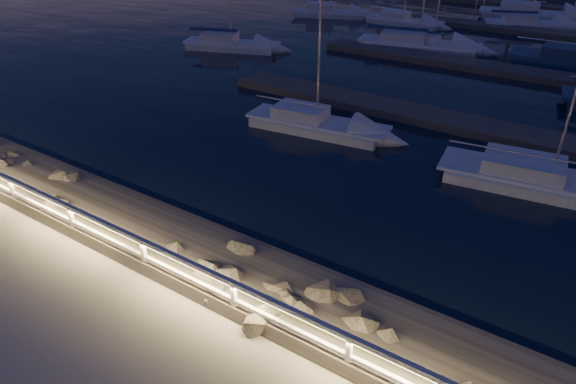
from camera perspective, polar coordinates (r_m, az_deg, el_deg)
name	(u,v)px	position (r m, az deg, el deg)	size (l,w,h in m)	color
ground	(204,300)	(13.08, -9.36, -11.78)	(400.00, 400.00, 0.00)	gray
harbor_water	(508,58)	(39.89, 23.28, 13.50)	(400.00, 440.00, 0.60)	black
guard_rail	(199,275)	(12.63, -9.88, -9.02)	(44.11, 0.12, 1.06)	white
riprap	(189,249)	(15.27, -10.97, -6.23)	(39.54, 2.32, 1.29)	slate
floating_docks	(515,46)	(40.99, 23.86, 14.59)	(22.00, 36.00, 0.40)	#5A514A
sailboat_b	(314,122)	(23.63, 2.85, 7.81)	(6.73, 2.78, 11.13)	silver
sailboat_d	(544,178)	(20.82, 26.60, 1.37)	(7.99, 3.32, 13.11)	silver
sailboat_e	(229,43)	(37.84, -6.56, 16.10)	(6.94, 4.15, 11.52)	silver
sailboat_f	(431,44)	(38.90, 15.57, 15.58)	(6.78, 2.92, 11.20)	silver
sailboat_g	(416,43)	(38.63, 13.99, 15.76)	(8.69, 4.25, 14.21)	silver
sailboat_i	(328,12)	(49.24, 4.50, 19.34)	(7.00, 4.39, 11.67)	silver
sailboat_j	(402,20)	(46.68, 12.50, 18.17)	(6.67, 2.22, 11.24)	silver
sailboat_k	(530,13)	(52.99, 25.27, 17.56)	(9.29, 4.27, 15.23)	silver
sailboat_n	(527,23)	(48.54, 25.05, 16.65)	(7.19, 4.54, 11.94)	silver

